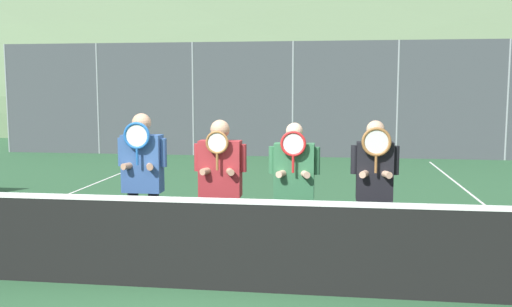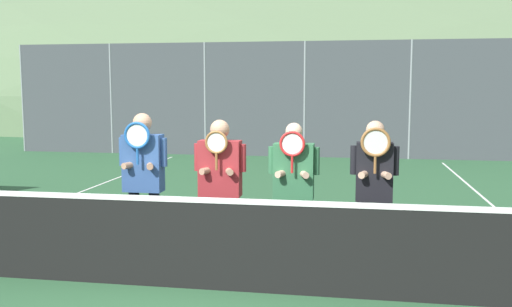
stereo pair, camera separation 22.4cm
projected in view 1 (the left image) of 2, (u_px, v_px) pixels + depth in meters
The scene contains 13 objects.
ground_plane at pixel (212, 290), 6.01m from camera, with size 120.00×120.00×0.00m, color #2D5B38.
hill_distant at pixel (321, 109), 56.72m from camera, with size 128.51×71.40×24.99m.
clubhouse_building at pixel (330, 97), 23.61m from camera, with size 14.95×5.50×3.44m.
fence_back at pixel (293, 100), 17.36m from camera, with size 18.79×0.06×3.51m.
tennis_net at pixel (211, 243), 5.95m from camera, with size 10.73×0.09×1.09m.
court_line_left_sideline at pixel (16, 215), 9.50m from camera, with size 0.05×16.00×0.01m, color white.
player_leftmost at pixel (142, 174), 6.83m from camera, with size 0.60×0.34×1.82m.
player_center_left at pixel (220, 179), 6.74m from camera, with size 0.63×0.34×1.75m.
player_center_right at pixel (294, 183), 6.67m from camera, with size 0.60×0.34×1.72m.
player_rightmost at pixel (374, 183), 6.49m from camera, with size 0.54×0.34×1.76m.
car_far_left at pixel (139, 121), 20.29m from camera, with size 4.23×2.07×1.82m.
car_left_of_center at pixel (279, 122), 19.86m from camera, with size 4.38×2.06×1.85m.
car_center at pixel (435, 124), 19.00m from camera, with size 4.70×2.03×1.79m.
Camera 1 is at (1.25, -5.68, 2.13)m, focal length 40.00 mm.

